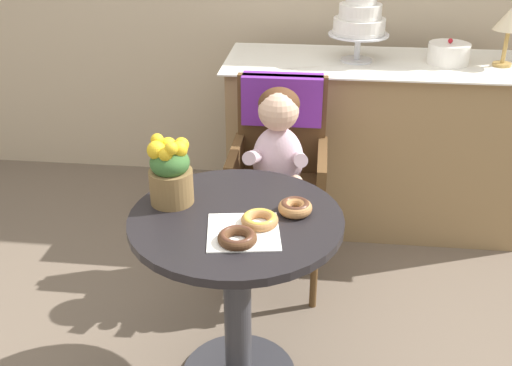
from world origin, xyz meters
TOP-DOWN VIEW (x-y plane):
  - cafe_table at (0.00, 0.00)m, footprint 0.72×0.72m
  - wicker_chair at (0.09, 0.74)m, footprint 0.42×0.45m
  - seated_child at (0.09, 0.59)m, footprint 0.27×0.32m
  - paper_napkin at (0.04, -0.10)m, footprint 0.26×0.26m
  - donut_front at (0.08, -0.05)m, footprint 0.12×0.12m
  - donut_mid at (0.03, -0.16)m, footprint 0.12×0.12m
  - donut_side at (0.19, 0.04)m, footprint 0.11×0.11m
  - flower_vase at (-0.23, 0.07)m, footprint 0.15×0.15m
  - display_counter at (0.55, 1.30)m, footprint 1.56×0.62m
  - tiered_cake_stand at (0.43, 1.30)m, footprint 0.30×0.30m
  - round_layer_cake at (0.88, 1.30)m, footprint 0.20×0.20m
  - table_lamp at (1.14, 1.29)m, footprint 0.15×0.15m

SIDE VIEW (x-z plane):
  - display_counter at x=0.55m, z-range 0.00..0.90m
  - cafe_table at x=0.00m, z-range 0.15..0.87m
  - wicker_chair at x=0.09m, z-range 0.16..1.12m
  - seated_child at x=0.09m, z-range 0.31..1.04m
  - paper_napkin at x=0.04m, z-range 0.72..0.72m
  - donut_front at x=0.08m, z-range 0.72..0.76m
  - donut_mid at x=0.03m, z-range 0.72..0.76m
  - donut_side at x=0.19m, z-range 0.72..0.76m
  - flower_vase at x=-0.23m, z-range 0.72..0.96m
  - round_layer_cake at x=0.88m, z-range 0.89..1.01m
  - tiered_cake_stand at x=0.43m, z-range 0.93..1.27m
  - table_lamp at x=1.14m, z-range 0.97..1.26m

